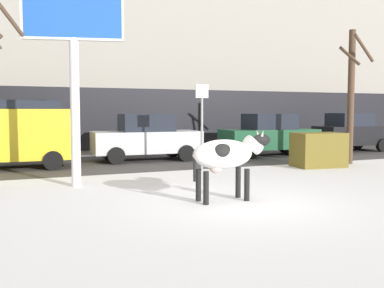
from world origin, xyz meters
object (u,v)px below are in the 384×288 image
at_px(cow_holstein, 225,155).
at_px(street_sign, 202,120).
at_px(car_silver_sedan, 146,138).
at_px(billboard, 73,17).
at_px(car_yellow_van, 6,132).
at_px(bare_tree_left_lot, 351,94).
at_px(dumpster, 318,150).
at_px(car_black_hatchback, 351,132).
at_px(car_darkgreen_sedan, 269,135).

distance_m(cow_holstein, street_sign, 4.90).
bearing_deg(car_silver_sedan, billboard, -124.20).
height_order(car_yellow_van, street_sign, street_sign).
relative_size(cow_holstein, street_sign, 0.67).
xyz_separation_m(bare_tree_left_lot, street_sign, (-5.83, 0.45, -0.93)).
bearing_deg(dumpster, car_yellow_van, 159.61).
height_order(car_yellow_van, car_silver_sedan, car_yellow_van).
height_order(cow_holstein, car_black_hatchback, car_black_hatchback).
bearing_deg(car_black_hatchback, car_darkgreen_sedan, -175.91).
distance_m(billboard, car_yellow_van, 5.71).
bearing_deg(cow_holstein, bare_tree_left_lot, 29.53).
distance_m(dumpster, street_sign, 4.36).
distance_m(cow_holstein, car_yellow_van, 8.82).
relative_size(car_yellow_van, street_sign, 1.66).
xyz_separation_m(car_darkgreen_sedan, street_sign, (-4.71, -3.25, 0.76)).
relative_size(car_black_hatchback, street_sign, 1.27).
distance_m(car_black_hatchback, bare_tree_left_lot, 5.82).
distance_m(billboard, street_sign, 5.21).
bearing_deg(car_black_hatchback, cow_holstein, -143.69).
bearing_deg(cow_holstein, dumpster, 34.44).
relative_size(cow_holstein, dumpster, 1.11).
bearing_deg(street_sign, car_black_hatchback, 20.47).
xyz_separation_m(car_yellow_van, car_darkgreen_sedan, (10.62, 0.22, -0.33)).
height_order(cow_holstein, bare_tree_left_lot, bare_tree_left_lot).
bearing_deg(car_darkgreen_sedan, dumpster, -97.81).
distance_m(car_yellow_van, bare_tree_left_lot, 12.32).
bearing_deg(car_yellow_van, car_black_hatchback, 2.11).
relative_size(car_silver_sedan, car_darkgreen_sedan, 1.00).
height_order(car_yellow_van, car_darkgreen_sedan, car_yellow_van).
bearing_deg(dumpster, car_black_hatchback, 38.16).
relative_size(cow_holstein, car_darkgreen_sedan, 0.44).
xyz_separation_m(car_yellow_van, street_sign, (5.91, -3.03, 0.43)).
xyz_separation_m(cow_holstein, car_darkgreen_sedan, (6.23, 7.86, -0.09)).
xyz_separation_m(car_yellow_van, car_black_hatchback, (15.57, 0.57, -0.32)).
distance_m(car_silver_sedan, car_darkgreen_sedan, 5.52).
xyz_separation_m(billboard, car_black_hatchback, (13.89, 5.09, -3.39)).
xyz_separation_m(car_silver_sedan, dumpster, (4.96, -4.28, -0.31)).
relative_size(car_yellow_van, bare_tree_left_lot, 0.95).
bearing_deg(street_sign, car_silver_sedan, 102.66).
relative_size(cow_holstein, car_silver_sedan, 0.44).
xyz_separation_m(car_yellow_van, bare_tree_left_lot, (11.74, -3.48, 1.35)).
bearing_deg(car_yellow_van, dumpster, -20.39).
bearing_deg(car_yellow_van, car_darkgreen_sedan, 1.18).
distance_m(car_darkgreen_sedan, bare_tree_left_lot, 4.22).
distance_m(car_yellow_van, car_darkgreen_sedan, 10.63).
distance_m(cow_holstein, bare_tree_left_lot, 8.59).
xyz_separation_m(billboard, dumpster, (8.40, 0.77, -3.71)).
bearing_deg(cow_holstein, billboard, 130.99).
distance_m(billboard, car_silver_sedan, 7.00).
distance_m(car_yellow_van, dumpster, 10.77).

